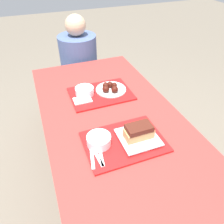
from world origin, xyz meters
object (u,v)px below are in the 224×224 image
object	(u,v)px
tray_near	(124,142)
bowl_coleslaw_far	(85,91)
bowl_coleslaw_near	(99,140)
tray_far	(101,94)
person_seated_across	(79,58)
brisket_sandwich_plate	(138,134)
wings_plate_far	(110,88)

from	to	relation	value
tray_near	bowl_coleslaw_far	bearing A→B (deg)	98.52
bowl_coleslaw_near	tray_far	bearing A→B (deg)	70.48
tray_far	person_seated_across	world-z (taller)	person_seated_across
tray_near	person_seated_across	size ratio (longest dim) A/B	0.61
brisket_sandwich_plate	bowl_coleslaw_far	bearing A→B (deg)	106.28
brisket_sandwich_plate	wings_plate_far	bearing A→B (deg)	86.69
person_seated_across	wings_plate_far	bearing A→B (deg)	-86.41
person_seated_across	tray_near	bearing A→B (deg)	-92.63
tray_near	bowl_coleslaw_near	distance (m)	0.14
bowl_coleslaw_far	wings_plate_far	bearing A→B (deg)	-5.40
person_seated_across	brisket_sandwich_plate	bearing A→B (deg)	-89.16
bowl_coleslaw_near	wings_plate_far	world-z (taller)	wings_plate_far
bowl_coleslaw_far	wings_plate_far	size ratio (longest dim) A/B	0.59
bowl_coleslaw_near	person_seated_across	xyz separation A→B (m)	(0.19, 1.24, -0.10)
bowl_coleslaw_far	bowl_coleslaw_near	bearing A→B (deg)	-96.38
bowl_coleslaw_near	bowl_coleslaw_far	world-z (taller)	same
tray_far	wings_plate_far	xyz separation A→B (m)	(0.07, 0.01, 0.03)
tray_far	person_seated_across	size ratio (longest dim) A/B	0.61
tray_far	tray_near	bearing A→B (deg)	-93.70
brisket_sandwich_plate	tray_far	bearing A→B (deg)	95.13
tray_far	bowl_coleslaw_far	size ratio (longest dim) A/B	3.32
bowl_coleslaw_near	bowl_coleslaw_far	bearing A→B (deg)	83.62
brisket_sandwich_plate	person_seated_across	size ratio (longest dim) A/B	0.29
tray_far	bowl_coleslaw_far	distance (m)	0.12
wings_plate_far	person_seated_across	xyz separation A→B (m)	(-0.05, 0.77, -0.09)
tray_near	bowl_coleslaw_far	distance (m)	0.52
bowl_coleslaw_far	wings_plate_far	distance (m)	0.18
bowl_coleslaw_far	wings_plate_far	world-z (taller)	wings_plate_far
bowl_coleslaw_near	wings_plate_far	bearing A→B (deg)	63.12
brisket_sandwich_plate	wings_plate_far	world-z (taller)	brisket_sandwich_plate
bowl_coleslaw_near	brisket_sandwich_plate	size ratio (longest dim) A/B	0.63
tray_near	person_seated_across	world-z (taller)	person_seated_across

